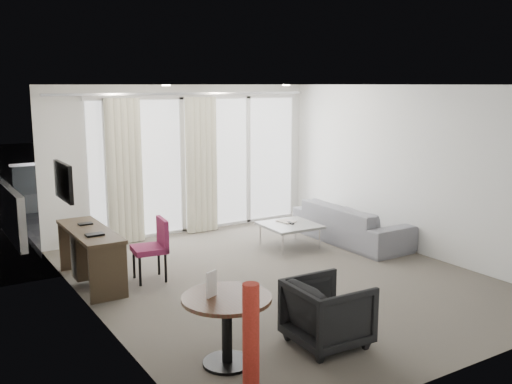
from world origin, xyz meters
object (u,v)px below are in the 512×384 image
red_lamp (251,349)px  coffee_table (290,235)px  round_table (227,331)px  rattan_chair_a (199,197)px  sofa (351,223)px  rattan_chair_b (244,187)px  desk (91,257)px  tub_armchair (328,313)px  desk_chair (149,250)px

red_lamp → coffee_table: size_ratio=1.28×
round_table → rattan_chair_a: rattan_chair_a is taller
red_lamp → sofa: bearing=40.2°
round_table → coffee_table: 4.06m
sofa → rattan_chair_b: bearing=-0.3°
desk → tub_armchair: desk is taller
desk → sofa: 4.30m
round_table → sofa: 4.67m
round_table → tub_armchair: size_ratio=1.13×
desk → rattan_chair_a: bearing=43.2°
desk → rattan_chair_b: 5.43m
tub_armchair → rattan_chair_b: 6.96m
sofa → rattan_chair_a: size_ratio=2.75×
desk → red_lamp: size_ratio=1.45×
red_lamp → tub_armchair: red_lamp is taller
desk_chair → tub_armchair: (0.81, -2.79, -0.08)m
desk → desk_chair: desk_chair is taller
coffee_table → sofa: 1.10m
red_lamp → sofa: 5.33m
coffee_table → rattan_chair_b: bearing=71.8°
red_lamp → rattan_chair_a: size_ratio=1.37×
round_table → rattan_chair_a: 6.23m
red_lamp → rattan_chair_b: red_lamp is taller
red_lamp → rattan_chair_a: bearing=67.0°
desk → rattan_chair_b: size_ratio=2.04×
desk → sofa: bearing=-3.4°
red_lamp → sofa: size_ratio=0.50×
rattan_chair_a → coffee_table: bearing=-59.6°
round_table → desk_chair: bearing=84.3°
sofa → rattan_chair_b: size_ratio=2.83×
sofa → rattan_chair_b: rattan_chair_b is taller
rattan_chair_b → tub_armchair: bearing=-105.6°
tub_armchair → round_table: bearing=82.9°
desk → sofa: desk is taller
desk → coffee_table: 3.24m
coffee_table → sofa: size_ratio=0.39×
round_table → rattan_chair_a: bearing=66.0°
desk → desk_chair: (0.70, -0.28, 0.05)m
round_table → red_lamp: size_ratio=0.78×
desk → round_table: size_ratio=1.86×
tub_armchair → rattan_chair_b: rattan_chair_b is taller
desk_chair → tub_armchair: size_ratio=1.13×
coffee_table → sofa: (1.05, -0.29, 0.13)m
red_lamp → sofa: red_lamp is taller
red_lamp → tub_armchair: size_ratio=1.46×
round_table → sofa: round_table is taller
desk → desk_chair: 0.76m
sofa → tub_armchair: bearing=135.3°
red_lamp → rattan_chair_b: bearing=59.7°
rattan_chair_a → rattan_chair_b: (1.33, 0.51, -0.01)m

